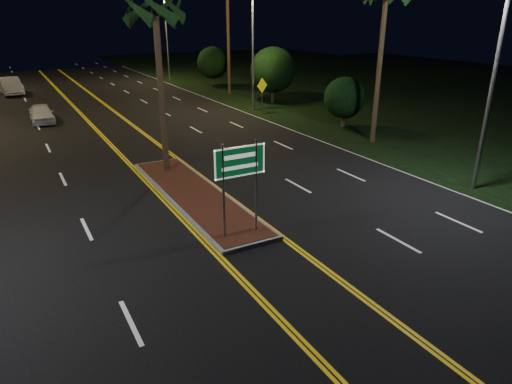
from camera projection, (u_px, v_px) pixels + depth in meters
ground at (285, 275)px, 13.28m from camera, size 120.00×120.00×0.00m
grass_right at (400, 88)px, 47.20m from camera, size 40.00×110.00×0.01m
median_island at (195, 195)px, 18.95m from camera, size 2.25×10.25×0.17m
highway_sign at (240, 170)px, 14.68m from camera, size 1.80×0.08×3.20m
streetlight_right_near at (492, 54)px, 17.65m from camera, size 1.91×0.44×9.00m
streetlight_right_mid at (248, 35)px, 33.93m from camera, size 1.91×0.44×9.00m
streetlight_right_far at (163, 28)px, 50.22m from camera, size 1.91×0.44×9.00m
palm_median at (155, 9)px, 19.18m from camera, size 2.40×2.40×8.30m
shrub_near at (344, 98)px, 30.07m from camera, size 2.70×2.70×3.30m
shrub_mid at (273, 70)px, 38.16m from camera, size 3.78×3.78×4.62m
shrub_far at (213, 63)px, 47.98m from camera, size 3.24×3.24×3.96m
car_near at (41, 112)px, 31.74m from camera, size 1.91×4.42×1.47m
car_far at (10, 85)px, 42.84m from camera, size 2.96×5.75×1.84m
warning_sign at (262, 90)px, 34.49m from camera, size 1.05×0.38×2.63m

